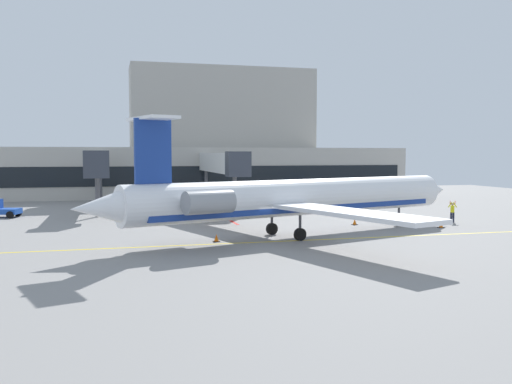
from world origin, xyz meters
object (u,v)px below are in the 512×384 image
at_px(regional_jet, 294,198).
at_px(belt_loader, 276,199).
at_px(marshaller, 452,211).
at_px(pushback_tractor, 366,195).

height_order(regional_jet, belt_loader, regional_jet).
bearing_deg(belt_loader, marshaller, -56.93).
xyz_separation_m(regional_jet, belt_loader, (5.30, 22.21, -1.97)).
xyz_separation_m(regional_jet, marshaller, (16.77, 4.60, -1.91)).
relative_size(pushback_tractor, marshaller, 2.08).
bearing_deg(pushback_tractor, belt_loader, -168.48).
relative_size(regional_jet, belt_loader, 8.81).
distance_m(belt_loader, marshaller, 21.02).
height_order(pushback_tractor, marshaller, pushback_tractor).
height_order(belt_loader, marshaller, belt_loader).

